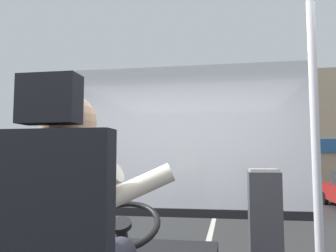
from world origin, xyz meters
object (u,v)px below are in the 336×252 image
handrail_pole (316,164)px  parked_car_charcoal (313,178)px  bus_driver (73,221)px  fare_box (265,243)px  parked_car_green (292,175)px

handrail_pole → parked_car_charcoal: handrail_pole is taller
handrail_pole → parked_car_charcoal: 17.31m
bus_driver → handrail_pole: size_ratio=0.41×
fare_box → parked_car_green: fare_box is taller
parked_car_charcoal → bus_driver: bearing=-105.4°
parked_car_charcoal → handrail_pole: bearing=-102.4°
handrail_pole → fare_box: 0.78m
parked_car_charcoal → parked_car_green: bearing=90.7°
fare_box → parked_car_green: (3.85, 22.07, -0.49)m
bus_driver → fare_box: size_ratio=0.85×
handrail_pole → parked_car_charcoal: bearing=77.6°
handrail_pole → parked_car_charcoal: size_ratio=0.49×
bus_driver → parked_car_charcoal: bus_driver is taller
bus_driver → parked_car_green: bus_driver is taller
handrail_pole → fare_box: (-0.21, 0.55, -0.52)m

